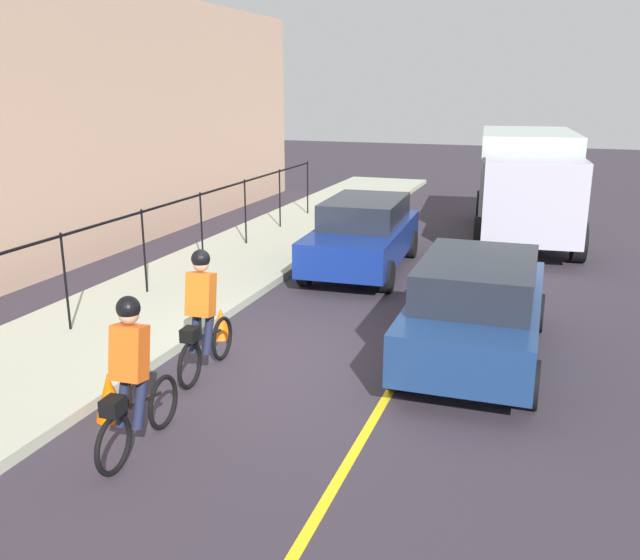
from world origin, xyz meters
name	(u,v)px	position (x,y,z in m)	size (l,w,h in m)	color
ground_plane	(290,366)	(0.00, 0.00, 0.00)	(80.00, 80.00, 0.00)	#332D37
lane_line_centre	(396,380)	(0.00, -1.60, 0.00)	(36.00, 0.12, 0.01)	yellow
sidewalk	(96,334)	(0.00, 3.40, 0.07)	(40.00, 3.20, 0.15)	#ACB09B
iron_fence	(106,242)	(1.00, 3.80, 1.37)	(20.05, 0.04, 1.60)	black
cyclist_lead	(202,314)	(-0.70, 1.02, 0.91)	(1.71, 0.38, 1.83)	black
cyclist_follow	(132,377)	(-2.85, 0.70, 0.91)	(1.71, 0.38, 1.83)	black
patrol_sedan	(477,306)	(1.18, -2.51, 0.82)	(4.42, 1.97, 1.58)	navy
parked_sedan_rear	(363,234)	(5.59, 0.48, 0.82)	(4.49, 2.10, 1.58)	navy
box_truck_background	(527,180)	(10.30, -2.67, 1.55)	(6.91, 3.10, 2.78)	#B1C2B6
traffic_cone_near	(109,396)	(-2.28, 1.47, 0.31)	(0.36, 0.36, 0.62)	#F65901
traffic_cone_far	(221,323)	(0.71, 1.49, 0.25)	(0.36, 0.36, 0.50)	#F05D0B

